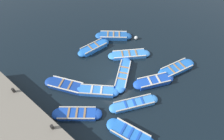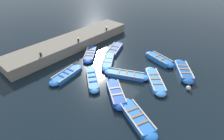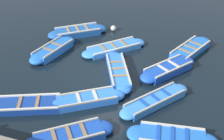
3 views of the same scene
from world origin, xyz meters
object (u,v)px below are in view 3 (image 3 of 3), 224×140
object	(u,v)px
boat_far_corner	(53,50)
buoy_orange_near	(113,28)
boat_broadside	(29,105)
boat_near_quay	(69,136)
boat_bow_out	(114,48)
boat_mid_row	(118,71)
boat_drifting	(78,32)
boat_end_of_row	(190,50)
boat_inner_gap	(168,69)
boat_tucked	(172,138)
boat_centre	(87,100)
boat_outer_right	(155,101)

from	to	relation	value
boat_far_corner	buoy_orange_near	size ratio (longest dim) A/B	9.93
boat_broadside	boat_near_quay	world-z (taller)	boat_near_quay
boat_near_quay	boat_bow_out	xyz separation A→B (m)	(-7.20, -0.53, -0.01)
boat_mid_row	boat_drifting	bearing A→B (deg)	-132.44
buoy_orange_near	boat_far_corner	bearing A→B (deg)	-31.71
boat_near_quay	buoy_orange_near	xyz separation A→B (m)	(-9.61, -1.37, 0.01)
boat_far_corner	boat_bow_out	size ratio (longest dim) A/B	1.03
boat_end_of_row	boat_inner_gap	world-z (taller)	boat_inner_gap
buoy_orange_near	boat_broadside	bearing A→B (deg)	-7.48
boat_far_corner	boat_mid_row	world-z (taller)	boat_far_corner
boat_inner_gap	boat_drifting	size ratio (longest dim) A/B	0.94
boat_near_quay	buoy_orange_near	bearing A→B (deg)	-171.91
boat_broadside	boat_bow_out	xyz separation A→B (m)	(-6.03, 1.95, -0.01)
boat_broadside	buoy_orange_near	bearing A→B (deg)	172.52
boat_end_of_row	boat_drifting	world-z (taller)	boat_drifting
boat_near_quay	boat_tucked	bearing A→B (deg)	107.31
boat_near_quay	buoy_orange_near	world-z (taller)	boat_near_quay
boat_far_corner	boat_mid_row	bearing A→B (deg)	78.42
boat_centre	buoy_orange_near	bearing A→B (deg)	-170.94
boat_tucked	buoy_orange_near	size ratio (longest dim) A/B	10.17
boat_far_corner	boat_drifting	bearing A→B (deg)	171.29
boat_end_of_row	boat_bow_out	distance (m)	4.33
boat_end_of_row	boat_centre	size ratio (longest dim) A/B	1.14
boat_outer_right	boat_drifting	xyz separation A→B (m)	(-5.18, -6.02, 0.04)
boat_broadside	boat_tucked	bearing A→B (deg)	90.08
boat_centre	boat_near_quay	distance (m)	2.32
boat_end_of_row	boat_tucked	world-z (taller)	boat_end_of_row
boat_outer_right	boat_far_corner	bearing A→B (deg)	-112.23
boat_drifting	buoy_orange_near	distance (m)	2.31
boat_tucked	boat_outer_right	xyz separation A→B (m)	(-2.02, -1.08, -0.00)
boat_mid_row	boat_broadside	xyz separation A→B (m)	(3.80, -2.88, 0.00)
boat_outer_right	boat_bow_out	size ratio (longest dim) A/B	1.01
boat_drifting	boat_end_of_row	bearing A→B (deg)	89.62
boat_end_of_row	boat_outer_right	world-z (taller)	boat_end_of_row
boat_tucked	boat_mid_row	world-z (taller)	boat_tucked
boat_mid_row	boat_broadside	bearing A→B (deg)	-37.14
boat_end_of_row	boat_outer_right	distance (m)	5.22
boat_mid_row	boat_end_of_row	bearing A→B (deg)	135.98
boat_end_of_row	boat_bow_out	size ratio (longest dim) A/B	1.11
boat_tucked	buoy_orange_near	distance (m)	9.88
boat_far_corner	boat_outer_right	bearing A→B (deg)	67.77
boat_far_corner	boat_bow_out	distance (m)	3.47
boat_drifting	boat_near_quay	distance (m)	9.01
boat_end_of_row	boat_inner_gap	size ratio (longest dim) A/B	1.15
boat_far_corner	boat_centre	bearing A→B (deg)	45.03
boat_centre	boat_bow_out	xyz separation A→B (m)	(-4.89, -0.33, -0.02)
boat_near_quay	boat_mid_row	bearing A→B (deg)	175.33
boat_end_of_row	boat_bow_out	bearing A→B (deg)	-74.76
boat_outer_right	boat_near_quay	world-z (taller)	same
boat_outer_right	boat_broadside	bearing A→B (deg)	-68.58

